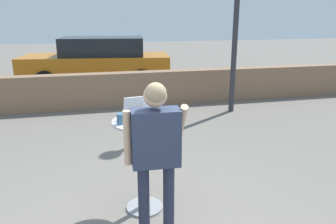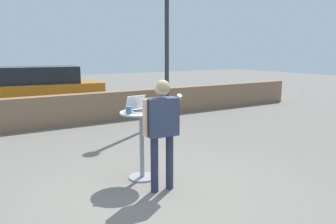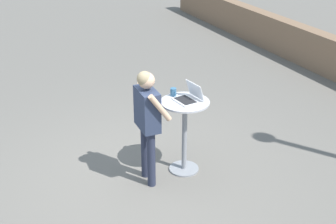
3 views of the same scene
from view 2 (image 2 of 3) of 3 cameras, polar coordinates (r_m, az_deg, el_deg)
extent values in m
plane|color=slate|center=(4.78, -1.53, -13.90)|extent=(50.00, 50.00, 0.00)
cube|color=#84664C|center=(9.31, -17.78, 0.30)|extent=(17.29, 0.35, 0.83)
cylinder|color=gray|center=(5.31, -4.49, -11.23)|extent=(0.42, 0.42, 0.03)
cylinder|color=gray|center=(5.14, -4.57, -5.82)|extent=(0.07, 0.07, 1.02)
cylinder|color=#B7B7BC|center=(5.02, -4.66, -0.10)|extent=(0.66, 0.66, 0.02)
cube|color=silver|center=(5.02, -4.68, 0.15)|extent=(0.36, 0.28, 0.02)
cube|color=black|center=(5.02, -4.68, 0.26)|extent=(0.31, 0.23, 0.00)
cube|color=silver|center=(5.13, -5.70, 1.68)|extent=(0.34, 0.13, 0.22)
cube|color=white|center=(5.12, -5.66, 1.70)|extent=(0.31, 0.11, 0.20)
cylinder|color=#336084|center=(4.85, -6.84, 0.31)|extent=(0.08, 0.08, 0.11)
torus|color=#336084|center=(4.88, -6.23, 0.40)|extent=(0.05, 0.01, 0.05)
cylinder|color=#282D42|center=(4.67, -2.37, -9.12)|extent=(0.11, 0.11, 0.81)
cylinder|color=#282D42|center=(4.78, 0.27, -8.66)|extent=(0.11, 0.11, 0.81)
cube|color=#2D3851|center=(4.55, -1.06, -0.85)|extent=(0.45, 0.25, 0.54)
sphere|color=#DBAD89|center=(4.49, -1.08, 4.09)|extent=(0.21, 0.21, 0.21)
sphere|color=#9E8966|center=(4.46, -0.92, 4.39)|extent=(0.19, 0.19, 0.19)
cylinder|color=#DBAD89|center=(4.43, -4.00, -0.99)|extent=(0.07, 0.07, 0.51)
cylinder|color=#DBAD89|center=(4.71, 1.26, 0.97)|extent=(0.09, 0.31, 0.39)
cube|color=#B76B19|center=(11.94, -22.41, 3.06)|extent=(4.71, 2.27, 0.67)
cube|color=black|center=(11.89, -21.52, 6.06)|extent=(2.67, 1.80, 0.56)
cylinder|color=black|center=(11.32, -15.05, 1.58)|extent=(0.63, 0.30, 0.61)
cylinder|color=black|center=(12.88, -16.19, 2.55)|extent=(0.63, 0.30, 0.61)
cylinder|color=#2D2D33|center=(9.28, -0.21, 12.58)|extent=(0.12, 0.12, 4.64)
camera|label=1|loc=(2.07, 27.09, 14.48)|focal=35.00mm
camera|label=3|loc=(7.66, 46.76, 19.76)|focal=50.00mm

